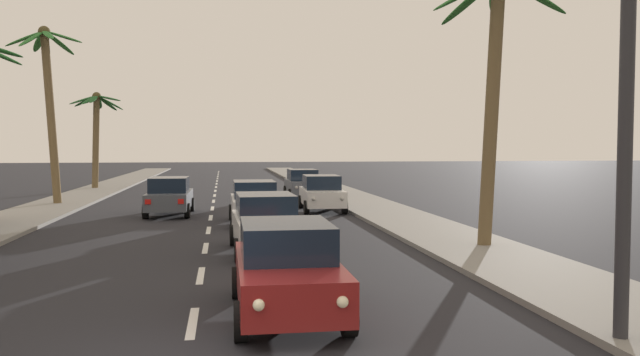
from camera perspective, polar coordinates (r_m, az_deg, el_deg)
sidewalk_right at (r=29.88m, az=5.37°, el=-2.84°), size 3.20×110.00×0.14m
sidewalk_left at (r=30.16m, az=-24.79°, el=-3.05°), size 3.20×110.00×0.14m
lane_markings at (r=28.41m, az=-8.91°, el=-3.30°), size 4.28×86.83×0.01m
sedan_lead_at_stop_bar at (r=11.56m, az=-3.04°, el=-8.14°), size 1.96×4.45×1.68m
sedan_third_in_queue at (r=18.29m, az=-4.92°, el=-4.05°), size 2.06×4.49×1.68m
sedan_fifth_in_queue at (r=25.06m, az=-5.95°, el=-2.16°), size 1.97×4.46×1.68m
sedan_oncoming_far at (r=28.72m, az=-13.42°, el=-1.57°), size 2.01×4.47×1.68m
sedan_parked_nearest_kerb at (r=37.14m, az=-1.59°, el=-0.49°), size 1.95×4.45×1.68m
sedan_parked_mid_kerb at (r=29.63m, az=0.15°, el=-1.36°), size 2.06×4.49×1.68m
palm_left_third at (r=35.06m, az=-23.31°, el=7.42°), size 3.79×3.53×9.11m
palm_left_farthest at (r=46.61m, az=-19.57°, el=4.83°), size 3.61×3.78×6.79m
palm_right_second at (r=19.49m, az=15.51°, el=10.27°), size 4.10×4.18×8.30m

